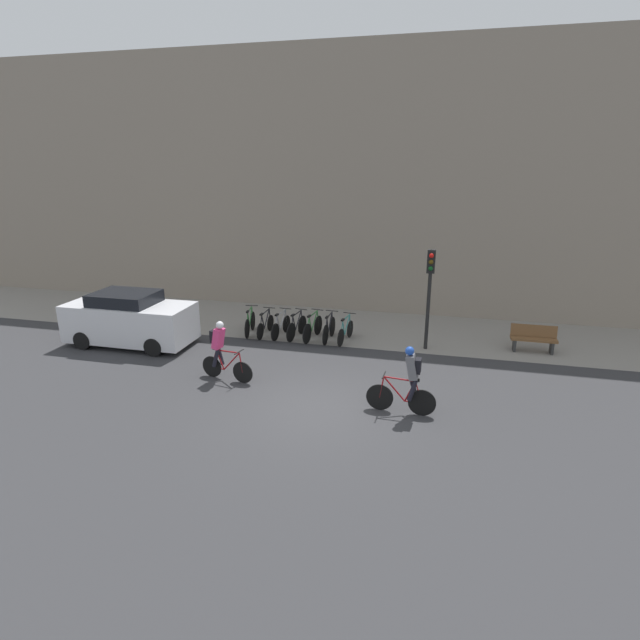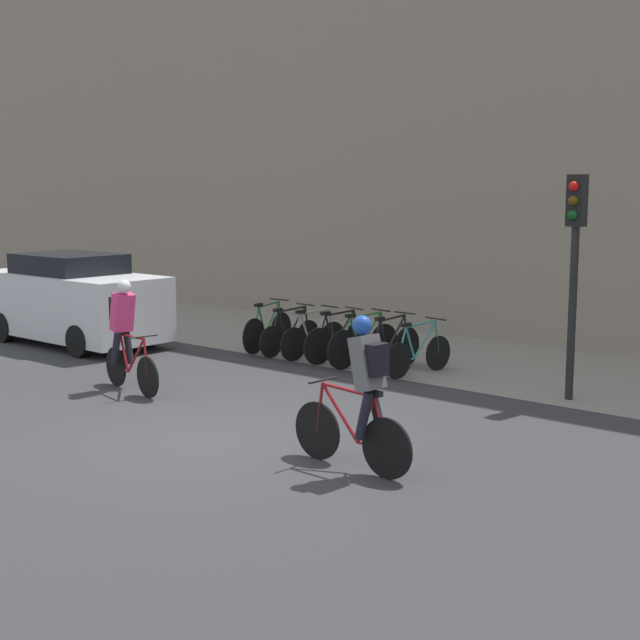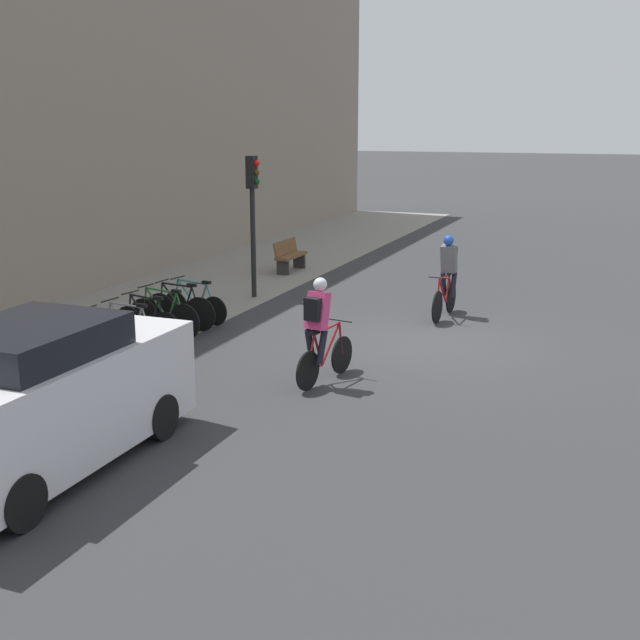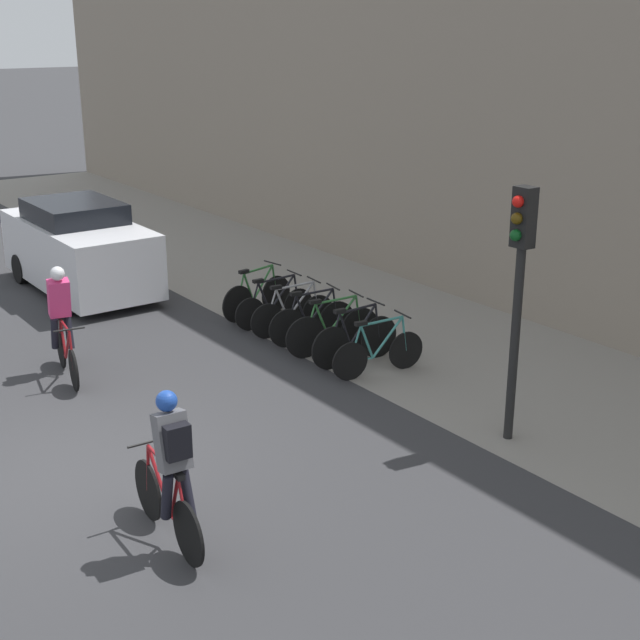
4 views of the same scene
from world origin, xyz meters
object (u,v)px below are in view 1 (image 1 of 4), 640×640
Objects in this scene: cyclist_pink at (221,348)px; parked_bike_3 at (297,327)px; parked_bike_0 at (250,323)px; parked_bike_1 at (265,325)px; cyclist_grey at (409,379)px; parked_bike_2 at (281,326)px; parked_bike_4 at (313,328)px; bench at (534,338)px; parked_bike_5 at (329,329)px; parked_car at (130,320)px; parked_bike_6 at (346,331)px; traffic_light_pole at (430,281)px.

cyclist_pink is 1.09× the size of parked_bike_3.
parked_bike_0 is 1.00× the size of parked_bike_1.
parked_bike_0 is (-6.07, 4.83, -0.54)m from cyclist_grey.
cyclist_grey reaches higher than parked_bike_2.
cyclist_pink reaches higher than parked_bike_4.
cyclist_grey is at bearing -48.41° from parked_bike_3.
cyclist_pink reaches higher than bench.
parked_bike_2 is 8.64m from bench.
bench is at bearing 55.16° from cyclist_grey.
cyclist_pink is 10.19m from bench.
parked_car is at bearing -162.92° from parked_bike_5.
parked_bike_6 is (2.38, -0.00, -0.01)m from parked_bike_2.
cyclist_pink is 1.05× the size of parked_bike_5.
traffic_light_pole is at bearing 86.84° from cyclist_grey.
cyclist_pink is 4.16m from parked_bike_3.
parked_bike_2 is 1.01× the size of parked_bike_6.
parked_bike_1 is at bearing -0.25° from parked_bike_0.
cyclist_grey reaches higher than bench.
cyclist_pink is 1.07× the size of parked_bike_1.
parked_bike_3 is (0.59, 0.00, 0.01)m from parked_bike_2.
parked_bike_1 is (0.60, -0.00, -0.03)m from parked_bike_0.
cyclist_pink is at bearing -153.71° from bench.
bench is at bearing 4.11° from parked_bike_4.
parked_bike_6 is (1.19, -0.00, -0.03)m from parked_bike_4.
parked_car is at bearing -150.63° from parked_bike_0.
parked_bike_1 is 4.66m from parked_car.
parked_car is at bearing -161.33° from parked_bike_4.
parked_bike_2 is 0.49× the size of traffic_light_pole.
parked_bike_3 is 0.48× the size of traffic_light_pole.
cyclist_pink is at bearing -119.91° from parked_bike_5.
parked_car is (-9.65, 2.82, -0.05)m from cyclist_grey.
traffic_light_pole is at bearing -170.46° from bench.
cyclist_grey reaches higher than parked_bike_4.
parked_bike_1 is 1.00× the size of parked_bike_6.
parked_bike_3 is at bearing 0.12° from parked_bike_1.
parked_bike_2 is (0.59, 0.00, 0.01)m from parked_bike_1.
parked_bike_3 is at bearing -179.99° from parked_bike_5.
parked_bike_1 is 1.00× the size of parked_bike_2.
traffic_light_pole is (5.74, -0.05, 1.97)m from parked_bike_1.
traffic_light_pole reaches higher than parked_bike_3.
parked_bike_1 is 0.98× the size of parked_bike_5.
parked_bike_3 is 1.11× the size of bench.
parked_bike_0 is at bearing 179.97° from parked_bike_6.
parked_car is at bearing -154.27° from parked_bike_1.
cyclist_pink reaches higher than parked_bike_2.
parked_bike_1 is at bearing 25.73° from parked_car.
parked_bike_2 is 0.99× the size of parked_bike_5.
parked_bike_1 is 0.94× the size of parked_bike_4.
cyclist_grey is 7.78m from parked_bike_0.
parked_bike_0 is at bearing 179.92° from parked_bike_2.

